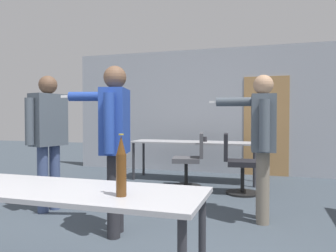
# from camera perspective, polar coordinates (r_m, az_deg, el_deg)

# --- Properties ---
(back_wall) EXTENTS (6.42, 0.12, 2.69)m
(back_wall) POSITION_cam_1_polar(r_m,az_deg,el_deg) (7.19, 8.14, 2.56)
(back_wall) COLOR #A3A8B2
(back_wall) RESTS_ON ground_plane
(conference_table_near) EXTENTS (2.16, 0.65, 0.75)m
(conference_table_near) POSITION_cam_1_polar(r_m,az_deg,el_deg) (2.40, -20.54, -11.50)
(conference_table_near) COLOR #A8A8AD
(conference_table_near) RESTS_ON ground_plane
(conference_table_far) EXTENTS (2.37, 0.65, 0.75)m
(conference_table_far) POSITION_cam_1_polar(r_m,az_deg,el_deg) (6.24, 4.51, -3.31)
(conference_table_far) COLOR #A8A8AD
(conference_table_far) RESTS_ON ground_plane
(person_right_polo) EXTENTS (0.75, 0.78, 1.74)m
(person_right_polo) POSITION_cam_1_polar(r_m,az_deg,el_deg) (4.49, -20.22, -0.56)
(person_right_polo) COLOR #3D4C75
(person_right_polo) RESTS_ON ground_plane
(person_near_casual) EXTENTS (0.88, 0.61, 1.74)m
(person_near_casual) POSITION_cam_1_polar(r_m,az_deg,el_deg) (3.40, -9.42, -1.19)
(person_near_casual) COLOR #28282D
(person_near_casual) RESTS_ON ground_plane
(person_center_tall) EXTENTS (0.81, 0.68, 1.70)m
(person_center_tall) POSITION_cam_1_polar(r_m,az_deg,el_deg) (3.94, 15.99, -1.34)
(person_center_tall) COLOR slate
(person_center_tall) RESTS_ON ground_plane
(office_chair_near_pushed) EXTENTS (0.60, 0.54, 0.94)m
(office_chair_near_pushed) POSITION_cam_1_polar(r_m,az_deg,el_deg) (5.68, 3.95, -6.24)
(office_chair_near_pushed) COLOR black
(office_chair_near_pushed) RESTS_ON ground_plane
(office_chair_side_rolled) EXTENTS (0.57, 0.52, 0.95)m
(office_chair_side_rolled) POSITION_cam_1_polar(r_m,az_deg,el_deg) (5.31, 12.03, -6.71)
(office_chair_side_rolled) COLOR black
(office_chair_side_rolled) RESTS_ON ground_plane
(beer_bottle) EXTENTS (0.06, 0.06, 0.37)m
(beer_bottle) POSITION_cam_1_polar(r_m,az_deg,el_deg) (1.97, -8.15, -7.06)
(beer_bottle) COLOR #563314
(beer_bottle) RESTS_ON conference_table_near
(drink_cup) EXTENTS (0.07, 0.07, 0.09)m
(drink_cup) POSITION_cam_1_polar(r_m,az_deg,el_deg) (6.23, 6.42, -2.30)
(drink_cup) COLOR #232328
(drink_cup) RESTS_ON conference_table_far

